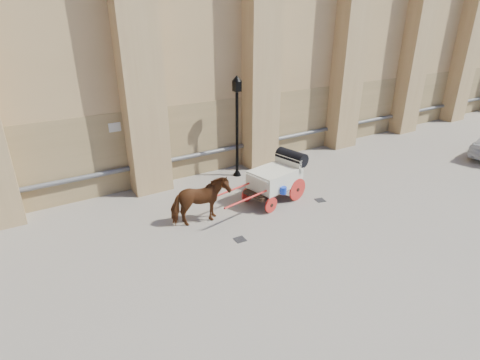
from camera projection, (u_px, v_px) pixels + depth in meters
ground at (221, 222)px, 12.06m from camera, size 90.00×90.00×0.00m
horse at (200, 202)px, 11.69m from camera, size 1.89×1.01×1.54m
carriage at (277, 176)px, 13.23m from camera, size 3.95×1.72×1.68m
street_lamp at (237, 124)px, 14.74m from camera, size 0.38×0.38×4.07m
drain_grate_near at (240, 239)px, 11.09m from camera, size 0.34×0.34×0.01m
drain_grate_far at (320, 200)px, 13.47m from camera, size 0.38×0.38×0.01m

